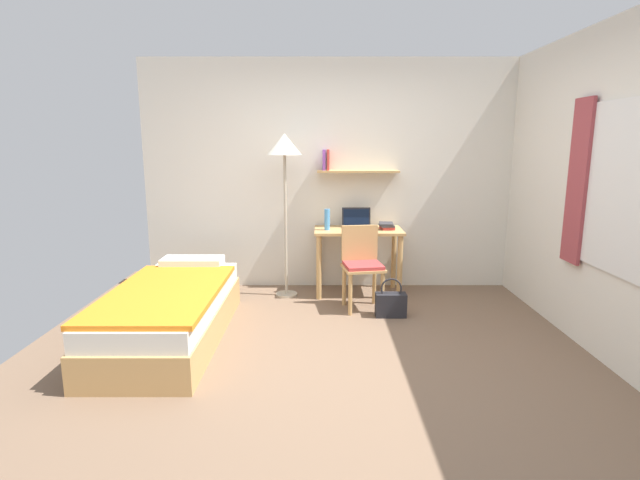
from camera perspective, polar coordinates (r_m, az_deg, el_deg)
ground_plane at (r=3.95m, az=2.93°, el=-13.68°), size 5.28×5.28×0.00m
wall_back at (r=5.61m, az=2.10°, el=7.57°), size 4.40×0.27×2.60m
wall_right at (r=4.22m, az=31.82°, el=4.68°), size 0.10×4.40×2.60m
bed at (r=4.40m, az=-16.97°, el=-8.13°), size 0.87×1.98×0.54m
desk at (r=5.40m, az=4.69°, el=-0.26°), size 0.97×0.54×0.73m
desk_chair at (r=4.94m, az=5.13°, el=-2.70°), size 0.45×0.43×0.84m
standing_lamp at (r=5.20m, az=-4.02°, el=9.94°), size 0.36×0.36×1.77m
laptop at (r=5.44m, az=4.49°, el=2.02°), size 0.33×0.23×0.22m
water_bottle at (r=5.28m, az=1.02°, el=2.42°), size 0.06×0.06×0.23m
book_stack at (r=5.41m, az=8.03°, el=1.66°), size 0.17×0.23×0.07m
handbag at (r=4.82m, az=8.51°, el=-7.45°), size 0.30×0.13×0.39m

